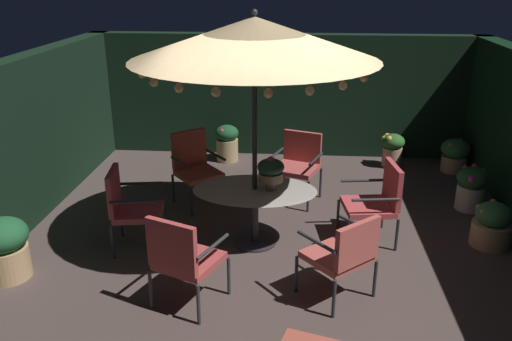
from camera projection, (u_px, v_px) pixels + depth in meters
ground_plane at (273, 256)px, 6.15m from camera, size 6.86×7.85×0.02m
hedge_backdrop_rear at (285, 95)px, 9.28m from camera, size 6.86×0.30×2.12m
patio_dining_table at (255, 200)px, 6.25m from camera, size 1.48×1.00×0.71m
patio_umbrella at (255, 39)px, 5.57m from camera, size 2.72×2.72×2.76m
centerpiece_planter at (271, 170)px, 6.08m from camera, size 0.32×0.32×0.41m
patio_chair_north at (344, 252)px, 5.16m from camera, size 0.83×0.83×0.92m
patio_chair_northeast at (377, 198)px, 6.33m from camera, size 0.69×0.70×0.99m
patio_chair_east at (298, 161)px, 7.49m from camera, size 0.78×0.75×0.97m
patio_chair_southeast at (195, 164)px, 7.38m from camera, size 0.81×0.81×1.03m
patio_chair_south at (129, 204)px, 6.15m from camera, size 0.67×0.66×0.99m
patio_chair_southwest at (183, 256)px, 5.02m from camera, size 0.77×0.77×1.00m
potted_plant_right_far at (393, 149)px, 8.82m from camera, size 0.38×0.38×0.58m
potted_plant_back_center at (5, 247)px, 5.60m from camera, size 0.53×0.53×0.69m
potted_plant_front_corner at (492, 225)px, 6.29m from camera, size 0.46×0.46×0.55m
potted_plant_back_right at (227, 142)px, 9.10m from camera, size 0.40×0.40×0.64m
potted_plant_back_left at (471, 187)px, 7.24m from camera, size 0.42×0.42×0.61m
potted_plant_left_far at (455, 154)px, 8.63m from camera, size 0.46×0.46×0.55m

